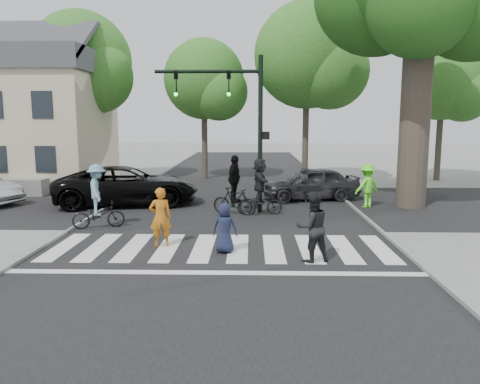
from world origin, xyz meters
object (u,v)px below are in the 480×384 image
object	(u,v)px
car_grey	(310,184)
pedestrian_adult	(313,227)
cyclist_right	(260,190)
pedestrian_woman	(160,217)
car_suv	(127,186)
pedestrian_child	(225,228)
traffic_signal	(238,112)
cyclist_mid	(234,190)
cyclist_left	(98,201)

from	to	relation	value
car_grey	pedestrian_adult	bearing A→B (deg)	-16.48
pedestrian_adult	cyclist_right	size ratio (longest dim) A/B	0.83
pedestrian_adult	car_grey	size ratio (longest dim) A/B	0.41
pedestrian_woman	car_grey	bearing A→B (deg)	-137.83
car_grey	cyclist_right	bearing A→B (deg)	-44.24
cyclist_right	car_suv	xyz separation A→B (m)	(-5.60, 1.94, -0.14)
pedestrian_child	pedestrian_adult	bearing A→B (deg)	168.78
cyclist_right	pedestrian_adult	bearing A→B (deg)	-78.25
traffic_signal	cyclist_mid	distance (m)	3.00
pedestrian_child	car_grey	world-z (taller)	car_grey
pedestrian_adult	cyclist_left	world-z (taller)	cyclist_left
traffic_signal	cyclist_right	size ratio (longest dim) A/B	2.77
pedestrian_adult	cyclist_mid	xyz separation A→B (m)	(-2.20, 5.95, 0.03)
pedestrian_child	cyclist_right	xyz separation A→B (m)	(1.04, 5.20, 0.27)
pedestrian_child	cyclist_mid	bearing A→B (deg)	-84.02
traffic_signal	pedestrian_woman	bearing A→B (deg)	-112.22
pedestrian_woman	pedestrian_child	distance (m)	1.96
traffic_signal	cyclist_mid	bearing A→B (deg)	-105.79
pedestrian_woman	cyclist_right	size ratio (longest dim) A/B	0.79
traffic_signal	cyclist_mid	xyz separation A→B (m)	(-0.13, -0.46, -2.96)
pedestrian_adult	cyclist_mid	size ratio (longest dim) A/B	0.79
cyclist_right	car_grey	xyz separation A→B (m)	(2.36, 3.42, -0.22)
cyclist_left	cyclist_right	xyz separation A→B (m)	(5.44, 2.39, 0.03)
car_suv	cyclist_left	bearing A→B (deg)	170.13
traffic_signal	pedestrian_adult	xyz separation A→B (m)	(2.07, -6.41, -3.00)
cyclist_mid	car_grey	world-z (taller)	cyclist_mid
traffic_signal	cyclist_mid	size ratio (longest dim) A/B	2.63
pedestrian_woman	cyclist_mid	xyz separation A→B (m)	(1.95, 4.62, 0.08)
cyclist_mid	car_grey	distance (m)	4.77
traffic_signal	cyclist_left	distance (m)	6.18
car_grey	cyclist_left	bearing A→B (deg)	-62.95
car_suv	car_grey	xyz separation A→B (m)	(7.96, 1.48, -0.09)
pedestrian_child	cyclist_left	distance (m)	5.22
pedestrian_woman	cyclist_left	xyz separation A→B (m)	(-2.53, 2.23, 0.08)
traffic_signal	car_suv	world-z (taller)	traffic_signal
pedestrian_woman	cyclist_right	world-z (taller)	cyclist_right
cyclist_mid	cyclist_left	bearing A→B (deg)	-151.85
cyclist_left	cyclist_mid	bearing A→B (deg)	28.15
traffic_signal	pedestrian_woman	size ratio (longest dim) A/B	3.50
pedestrian_woman	pedestrian_adult	bearing A→B (deg)	147.63
cyclist_mid	cyclist_right	world-z (taller)	cyclist_mid
pedestrian_adult	cyclist_right	world-z (taller)	cyclist_right
traffic_signal	pedestrian_woman	xyz separation A→B (m)	(-2.08, -5.08, -3.04)
pedestrian_adult	pedestrian_child	bearing A→B (deg)	-35.02
cyclist_right	car_grey	size ratio (longest dim) A/B	0.50
pedestrian_adult	cyclist_mid	bearing A→B (deg)	-86.64
pedestrian_child	car_suv	distance (m)	8.48
cyclist_mid	pedestrian_child	bearing A→B (deg)	-90.86
cyclist_mid	traffic_signal	bearing A→B (deg)	74.21
car_suv	pedestrian_child	bearing A→B (deg)	-159.54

